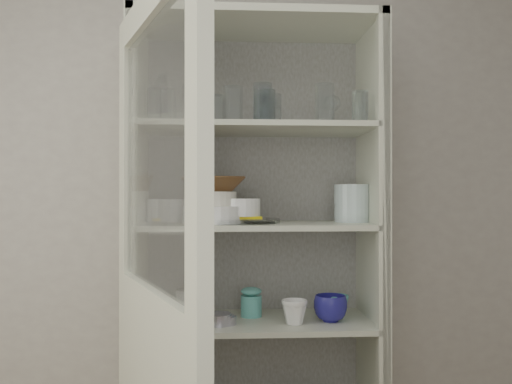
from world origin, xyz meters
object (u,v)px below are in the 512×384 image
(cream_bowl, at_px, (213,199))
(mug_blue, at_px, (330,308))
(pantry_cabinet, at_px, (255,297))
(glass_platter, at_px, (240,221))
(measuring_cups, at_px, (217,319))
(mug_teal, at_px, (337,306))
(goblet_0, at_px, (206,108))
(yellow_trivet, at_px, (240,217))
(white_canister, at_px, (187,304))
(goblet_3, at_px, (332,111))
(goblet_2, at_px, (268,111))
(terracotta_bowl, at_px, (213,184))
(grey_bowl_stack, at_px, (352,203))
(teal_jar, at_px, (251,304))
(goblet_1, at_px, (266,111))
(plate_stack_front, at_px, (213,215))
(cupboard_door, at_px, (155,367))
(white_ramekin, at_px, (240,207))
(plate_stack_back, at_px, (173,210))
(mug_white, at_px, (294,312))

(cream_bowl, height_order, mug_blue, cream_bowl)
(pantry_cabinet, bearing_deg, glass_platter, -126.86)
(measuring_cups, bearing_deg, mug_teal, 13.43)
(goblet_0, height_order, yellow_trivet, goblet_0)
(white_canister, bearing_deg, goblet_3, 5.01)
(yellow_trivet, bearing_deg, mug_teal, 7.47)
(goblet_2, relative_size, mug_teal, 1.69)
(pantry_cabinet, relative_size, terracotta_bowl, 8.41)
(goblet_3, height_order, cream_bowl, goblet_3)
(goblet_3, bearing_deg, grey_bowl_stack, -48.30)
(glass_platter, distance_m, mug_teal, 0.55)
(mug_teal, bearing_deg, teal_jar, -179.60)
(goblet_1, distance_m, terracotta_bowl, 0.42)
(goblet_3, height_order, plate_stack_front, goblet_3)
(goblet_3, bearing_deg, glass_platter, -163.13)
(cupboard_door, distance_m, goblet_1, 1.22)
(plate_stack_front, distance_m, white_ramekin, 0.12)
(mug_teal, bearing_deg, pantry_cabinet, 177.37)
(terracotta_bowl, bearing_deg, goblet_2, 28.84)
(yellow_trivet, xyz_separation_m, teal_jar, (0.05, 0.07, -0.37))
(teal_jar, distance_m, white_canister, 0.27)
(goblet_3, distance_m, measuring_cups, 1.01)
(grey_bowl_stack, xyz_separation_m, mug_blue, (-0.11, -0.08, -0.43))
(mug_blue, bearing_deg, plate_stack_back, 169.02)
(plate_stack_back, xyz_separation_m, terracotta_bowl, (0.18, -0.17, 0.11))
(mug_white, distance_m, measuring_cups, 0.31)
(plate_stack_front, xyz_separation_m, grey_bowl_stack, (0.59, 0.05, 0.05))
(plate_stack_front, bearing_deg, white_ramekin, 4.42)
(terracotta_bowl, height_order, grey_bowl_stack, terracotta_bowl)
(goblet_1, height_order, plate_stack_front, goblet_1)
(cupboard_door, height_order, mug_blue, cupboard_door)
(plate_stack_front, height_order, yellow_trivet, plate_stack_front)
(goblet_1, xyz_separation_m, mug_teal, (0.30, -0.08, -0.84))
(mug_teal, bearing_deg, goblet_0, 178.65)
(terracotta_bowl, height_order, measuring_cups, terracotta_bowl)
(terracotta_bowl, relative_size, mug_white, 2.39)
(teal_jar, xyz_separation_m, white_canister, (-0.27, -0.00, 0.00))
(cupboard_door, relative_size, mug_blue, 14.78)
(teal_jar, bearing_deg, goblet_1, 43.52)
(white_canister, bearing_deg, mug_white, -18.66)
(pantry_cabinet, bearing_deg, grey_bowl_stack, -6.12)
(terracotta_bowl, distance_m, teal_jar, 0.54)
(white_ramekin, bearing_deg, mug_teal, 7.47)
(goblet_1, height_order, yellow_trivet, goblet_1)
(cream_bowl, height_order, teal_jar, cream_bowl)
(plate_stack_back, height_order, grey_bowl_stack, grey_bowl_stack)
(mug_blue, bearing_deg, glass_platter, 179.63)
(pantry_cabinet, bearing_deg, plate_stack_back, 169.01)
(cream_bowl, bearing_deg, mug_white, -12.14)
(teal_jar, bearing_deg, goblet_2, 33.80)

